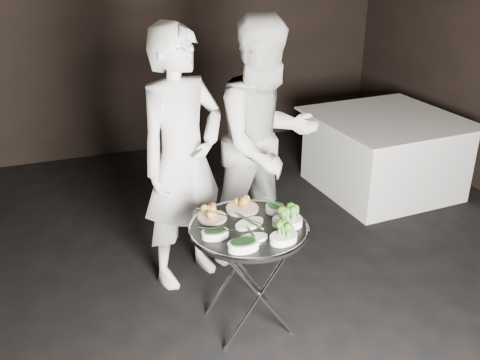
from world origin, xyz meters
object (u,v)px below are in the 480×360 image
object	(u,v)px
serving_tray	(249,229)
waiter_left	(183,160)
waiter_right	(266,143)
tray_stand	(248,272)
dining_table	(384,154)

from	to	relation	value
serving_tray	waiter_left	xyz separation A→B (m)	(-0.22, 0.68, 0.21)
serving_tray	waiter_right	xyz separation A→B (m)	(0.43, 0.77, 0.22)
serving_tray	waiter_left	size ratio (longest dim) A/B	0.39
tray_stand	dining_table	distance (m)	2.44
waiter_left	dining_table	world-z (taller)	waiter_left
waiter_left	waiter_right	distance (m)	0.66
waiter_left	dining_table	size ratio (longest dim) A/B	1.40
waiter_left	waiter_right	xyz separation A→B (m)	(0.65, 0.10, 0.01)
tray_stand	serving_tray	bearing A→B (deg)	90.00
waiter_left	waiter_right	size ratio (longest dim) A/B	0.99
dining_table	serving_tray	bearing A→B (deg)	-143.74
tray_stand	waiter_right	xyz separation A→B (m)	(0.43, 0.77, 0.53)
serving_tray	dining_table	world-z (taller)	dining_table
waiter_left	dining_table	bearing A→B (deg)	-4.17
serving_tray	dining_table	distance (m)	2.46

